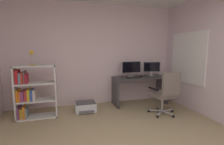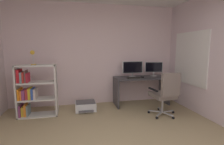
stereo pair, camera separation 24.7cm
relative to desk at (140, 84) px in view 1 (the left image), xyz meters
The scene contains 12 objects.
wall_back 1.48m from the desk, 161.83° to the left, with size 4.46×0.10×2.67m, color silver.
window_pane 1.39m from the desk, 29.48° to the right, with size 0.01×1.12×1.20m, color white.
window_frame 1.38m from the desk, 29.64° to the right, with size 0.02×1.20×1.28m, color white.
desk is the anchor object (origin of this frame).
monitor_main 0.51m from the desk, 157.08° to the left, with size 0.58×0.18×0.42m.
monitor_secondary 0.60m from the desk, 13.03° to the left, with size 0.49×0.18×0.39m.
keyboard 0.36m from the desk, 155.48° to the right, with size 0.34×0.13×0.02m, color black.
computer_mouse 0.24m from the desk, 94.27° to the right, with size 0.06×0.10×0.03m, color black.
office_chair 0.97m from the desk, 78.81° to the right, with size 0.62×0.65×1.01m.
bookshelf 2.69m from the desk, behind, with size 0.84×0.35×1.16m.
desk_lamp 2.77m from the desk, behind, with size 0.11×0.11×0.32m.
printer 1.59m from the desk, behind, with size 0.49×0.45×0.23m.
Camera 1 is at (-0.79, -1.81, 1.51)m, focal length 27.58 mm.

